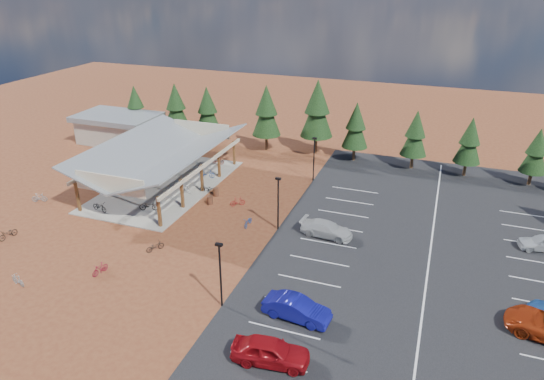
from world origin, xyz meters
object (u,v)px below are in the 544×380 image
object	(u,v)px
lamp_post_2	(314,156)
bike_14	(248,222)
bike_1	(132,179)
car_8	(544,243)
trash_bin_1	(216,192)
bike_3	(171,160)
bike_9	(39,198)
bike_15	(238,202)
lamp_post_1	(278,200)
bike_16	(207,189)
outbuilding	(118,128)
bike_8	(8,234)
bike_4	(149,206)
bike_5	(185,189)
bike_0	(100,207)
bike_7	(218,160)
bike_12	(155,246)
lamp_post_0	(220,271)
bike_11	(100,269)
bike_6	(207,174)
car_0	(271,351)
car_1	(297,309)
bike_pavilion	(162,153)
car_3	(327,229)
bike_2	(151,175)
trash_bin_0	(210,200)
bike_13	(18,280)

from	to	relation	value
lamp_post_2	bike_14	xyz separation A→B (m)	(-2.81, -12.40, -2.55)
bike_1	car_8	world-z (taller)	car_8
trash_bin_1	bike_3	world-z (taller)	bike_3
bike_9	bike_15	bearing A→B (deg)	-97.15
lamp_post_1	bike_15	world-z (taller)	lamp_post_1
bike_15	bike_16	bearing A→B (deg)	29.60
outbuilding	bike_8	bearing A→B (deg)	-74.83
bike_4	lamp_post_1	bearing A→B (deg)	-105.46
bike_4	bike_5	size ratio (longest dim) A/B	1.17
bike_0	car_8	size ratio (longest dim) A/B	0.48
bike_7	bike_12	size ratio (longest dim) A/B	0.97
lamp_post_0	bike_12	world-z (taller)	lamp_post_0
bike_9	bike_15	distance (m)	20.53
trash_bin_1	bike_12	size ratio (longest dim) A/B	0.55
bike_7	bike_11	xyz separation A→B (m)	(1.61, -24.46, -0.11)
lamp_post_2	bike_6	xyz separation A→B (m)	(-11.65, -3.57, -2.38)
bike_15	car_0	size ratio (longest dim) A/B	0.33
car_0	car_1	world-z (taller)	car_0
bike_pavilion	bike_0	xyz separation A→B (m)	(-2.66, -7.80, -3.22)
bike_1	bike_8	bearing A→B (deg)	-175.22
bike_4	bike_11	distance (m)	10.98
lamp_post_0	car_3	distance (m)	13.24
bike_1	bike_2	world-z (taller)	bike_1
bike_8	bike_11	xyz separation A→B (m)	(11.27, -1.79, -0.00)
bike_15	car_8	distance (m)	27.92
bike_7	car_3	size ratio (longest dim) A/B	0.33
bike_3	bike_16	world-z (taller)	bike_3
outbuilding	car_8	size ratio (longest dim) A/B	2.76
car_0	bike_11	bearing A→B (deg)	67.86
lamp_post_0	bike_9	distance (m)	26.71
bike_4	bike_9	bearing A→B (deg)	80.20
lamp_post_2	car_3	distance (m)	12.81
trash_bin_0	car_3	bearing A→B (deg)	-10.18
bike_9	car_3	xyz separation A→B (m)	(29.56, 3.24, 0.25)
bike_2	car_0	world-z (taller)	car_0
outbuilding	bike_3	bearing A→B (deg)	-24.76
bike_15	car_3	distance (m)	10.40
bike_0	bike_12	xyz separation A→B (m)	(9.10, -4.38, -0.17)
bike_6	car_8	xyz separation A→B (m)	(34.10, -4.16, 0.12)
bike_4	bike_6	world-z (taller)	bike_6
bike_0	bike_14	distance (m)	15.05
lamp_post_2	bike_14	distance (m)	12.96
bike_pavilion	car_1	bearing A→B (deg)	-38.93
car_8	bike_0	bearing A→B (deg)	-91.46
lamp_post_2	trash_bin_0	bearing A→B (deg)	-131.08
outbuilding	bike_6	bearing A→B (deg)	-23.57
bike_pavilion	car_1	world-z (taller)	bike_pavilion
bike_14	bike_15	world-z (taller)	bike_15
bike_pavilion	outbuilding	distance (m)	17.89
lamp_post_0	bike_13	xyz separation A→B (m)	(-15.60, -3.04, -2.53)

